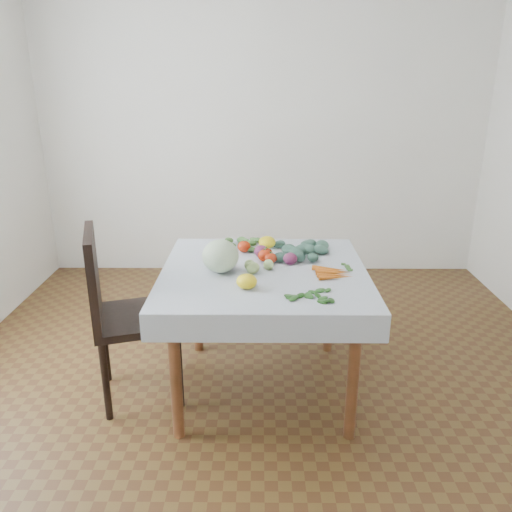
{
  "coord_description": "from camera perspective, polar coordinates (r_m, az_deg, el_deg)",
  "views": [
    {
      "loc": [
        -0.02,
        -2.57,
        1.74
      ],
      "look_at": [
        -0.04,
        0.04,
        0.82
      ],
      "focal_mm": 35.0,
      "sensor_mm": 36.0,
      "label": 1
    }
  ],
  "objects": [
    {
      "name": "tablecloth",
      "position": [
        2.75,
        0.93,
        -1.61
      ],
      "size": [
        1.12,
        1.12,
        0.01
      ],
      "primitive_type": "cube",
      "color": "silver",
      "rests_on": "table"
    },
    {
      "name": "tomato_c",
      "position": [
        2.84,
        1.7,
        -0.25
      ],
      "size": [
        0.09,
        0.09,
        0.06
      ],
      "primitive_type": "ellipsoid",
      "rotation": [
        0.0,
        0.0,
        0.36
      ],
      "color": "#B7270C",
      "rests_on": "tablecloth"
    },
    {
      "name": "kale_bunch",
      "position": [
        2.99,
        5.69,
        0.57
      ],
      "size": [
        0.36,
        0.32,
        0.05
      ],
      "color": "#3E6554",
      "rests_on": "tablecloth"
    },
    {
      "name": "carrot_bunch",
      "position": [
        2.7,
        8.78,
        -1.92
      ],
      "size": [
        0.19,
        0.18,
        0.03
      ],
      "color": "orange",
      "rests_on": "tablecloth"
    },
    {
      "name": "tomato_b",
      "position": [
        2.9,
        1.2,
        0.28
      ],
      "size": [
        0.07,
        0.07,
        0.06
      ],
      "primitive_type": "ellipsoid",
      "rotation": [
        0.0,
        0.0,
        -0.01
      ],
      "color": "#B7270C",
      "rests_on": "tablecloth"
    },
    {
      "name": "onion_a",
      "position": [
        2.93,
        0.6,
        0.55
      ],
      "size": [
        0.11,
        0.11,
        0.07
      ],
      "primitive_type": "ellipsoid",
      "rotation": [
        0.0,
        0.0,
        0.37
      ],
      "color": "#50163A",
      "rests_on": "tablecloth"
    },
    {
      "name": "onion_b",
      "position": [
        2.82,
        3.94,
        -0.31
      ],
      "size": [
        0.11,
        0.11,
        0.07
      ],
      "primitive_type": "ellipsoid",
      "rotation": [
        0.0,
        0.0,
        -0.4
      ],
      "color": "#50163A",
      "rests_on": "tablecloth"
    },
    {
      "name": "tomatillo_cluster",
      "position": [
        2.72,
        0.12,
        -1.24
      ],
      "size": [
        0.14,
        0.13,
        0.05
      ],
      "color": "#ADD078",
      "rests_on": "tablecloth"
    },
    {
      "name": "back_wall",
      "position": [
        4.59,
        0.78,
        14.55
      ],
      "size": [
        4.0,
        0.04,
        2.7
      ],
      "primitive_type": "cube",
      "color": "white",
      "rests_on": "ground"
    },
    {
      "name": "chair",
      "position": [
        2.85,
        -15.48,
        -5.45
      ],
      "size": [
        0.57,
        0.57,
        1.01
      ],
      "color": "black",
      "rests_on": "ground"
    },
    {
      "name": "tomato_a",
      "position": [
        3.02,
        -1.39,
        1.1
      ],
      "size": [
        0.09,
        0.09,
        0.07
      ],
      "primitive_type": "ellipsoid",
      "rotation": [
        0.0,
        0.0,
        0.2
      ],
      "color": "#B7270C",
      "rests_on": "tablecloth"
    },
    {
      "name": "heirloom_front",
      "position": [
        2.49,
        -1.06,
        -2.91
      ],
      "size": [
        0.11,
        0.11,
        0.07
      ],
      "primitive_type": "ellipsoid",
      "rotation": [
        0.0,
        0.0,
        0.09
      ],
      "color": "yellow",
      "rests_on": "tablecloth"
    },
    {
      "name": "dill_bunch",
      "position": [
        3.13,
        -2.15,
        1.31
      ],
      "size": [
        0.23,
        0.23,
        0.03
      ],
      "color": "#3B6B31",
      "rests_on": "tablecloth"
    },
    {
      "name": "table",
      "position": [
        2.79,
        0.92,
        -3.51
      ],
      "size": [
        1.0,
        1.0,
        0.75
      ],
      "color": "brown",
      "rests_on": "ground"
    },
    {
      "name": "basil_bunch",
      "position": [
        2.41,
        6.3,
        -4.63
      ],
      "size": [
        0.26,
        0.18,
        0.01
      ],
      "color": "#20531A",
      "rests_on": "tablecloth"
    },
    {
      "name": "cabbage",
      "position": [
        2.7,
        -4.08,
        0.0
      ],
      "size": [
        0.21,
        0.21,
        0.18
      ],
      "primitive_type": "ellipsoid",
      "rotation": [
        0.0,
        0.0,
        0.04
      ],
      "color": "beige",
      "rests_on": "tablecloth"
    },
    {
      "name": "ground",
      "position": [
        3.1,
        0.85,
        -14.69
      ],
      "size": [
        4.0,
        4.0,
        0.0
      ],
      "primitive_type": "plane",
      "color": "brown"
    },
    {
      "name": "tomato_d",
      "position": [
        2.87,
        1.01,
        0.06
      ],
      "size": [
        0.1,
        0.1,
        0.07
      ],
      "primitive_type": "ellipsoid",
      "rotation": [
        0.0,
        0.0,
        0.37
      ],
      "color": "#B7270C",
      "rests_on": "tablecloth"
    },
    {
      "name": "heirloom_back",
      "position": [
        3.09,
        1.28,
        1.59
      ],
      "size": [
        0.12,
        0.12,
        0.07
      ],
      "primitive_type": "ellipsoid",
      "rotation": [
        0.0,
        0.0,
        0.1
      ],
      "color": "yellow",
      "rests_on": "tablecloth"
    }
  ]
}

